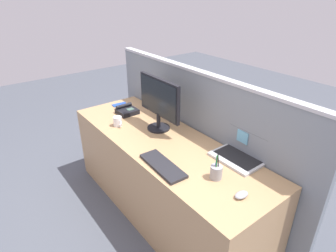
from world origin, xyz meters
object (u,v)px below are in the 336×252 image
Objects in this scene: cell_phone_blue_case at (119,105)px; desk_phone at (127,111)px; computer_mouse_right_hand at (241,195)px; laptop at (241,152)px; coffee_mug at (118,121)px; pen_cup at (216,172)px; keyboard_main at (163,166)px; desktop_monitor at (159,101)px.

desk_phone is at bearing -5.69° from cell_phone_blue_case.
laptop is at bearing 131.95° from computer_mouse_right_hand.
cell_phone_blue_case is 1.30× the size of coffee_mug.
pen_cup reaches higher than desk_phone.
laptop is at bearing 24.79° from coffee_mug.
coffee_mug reaches higher than keyboard_main.
desk_phone is (-0.48, -0.06, -0.24)m from desktop_monitor.
keyboard_main is at bearing -4.65° from coffee_mug.
desktop_monitor is at bearing 149.41° from keyboard_main.
laptop is 3.13× the size of coffee_mug.
desktop_monitor is at bearing -164.89° from laptop.
pen_cup is at bearing -2.87° from desk_phone.
desktop_monitor is at bearing 6.43° from cell_phone_blue_case.
desktop_monitor reaches higher than cell_phone_blue_case.
desktop_monitor reaches higher than computer_mouse_right_hand.
desktop_monitor is 1.10m from computer_mouse_right_hand.
keyboard_main is 0.79m from coffee_mug.
coffee_mug is at bearing -172.50° from pen_cup.
keyboard_main is at bearing -158.62° from computer_mouse_right_hand.
laptop is 1.96× the size of pen_cup.
computer_mouse_right_hand is (0.55, 0.20, 0.01)m from keyboard_main.
desktop_monitor is at bearing 7.55° from desk_phone.
pen_cup is at bearing 7.50° from coffee_mug.
coffee_mug reaches higher than computer_mouse_right_hand.
cell_phone_blue_case is at bearing 175.90° from pen_cup.
cell_phone_blue_case is at bearing 149.82° from coffee_mug.
keyboard_main reaches higher than cell_phone_blue_case.
pen_cup is (-0.23, 0.01, 0.03)m from computer_mouse_right_hand.
desktop_monitor reaches higher than laptop.
desktop_monitor is 0.45m from coffee_mug.
computer_mouse_right_hand is 1.35m from coffee_mug.
cell_phone_blue_case is (-0.24, 0.05, -0.02)m from desk_phone.
keyboard_main is at bearing -9.66° from cell_phone_blue_case.
desktop_monitor is 0.76m from cell_phone_blue_case.
desktop_monitor is 0.54m from desk_phone.
pen_cup is (1.31, -0.07, 0.02)m from desk_phone.
pen_cup is 1.23× the size of cell_phone_blue_case.
desk_phone is 1.89× the size of computer_mouse_right_hand.
computer_mouse_right_hand is at bearing -49.94° from laptop.
coffee_mug is at bearing -135.04° from desktop_monitor.
laptop reaches higher than cell_phone_blue_case.
desk_phone reaches higher than computer_mouse_right_hand.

